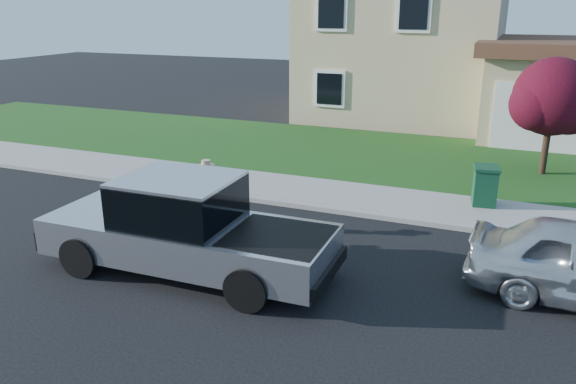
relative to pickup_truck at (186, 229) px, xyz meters
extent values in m
plane|color=black|center=(0.53, 1.21, -0.87)|extent=(80.00, 80.00, 0.00)
cube|color=gray|center=(1.53, 4.11, -0.81)|extent=(40.00, 0.20, 0.12)
cube|color=gray|center=(1.53, 5.21, -0.79)|extent=(40.00, 2.00, 0.15)
cube|color=#124215|center=(1.53, 9.71, -0.82)|extent=(40.00, 7.00, 0.10)
cube|color=tan|center=(0.53, 18.21, 2.33)|extent=(8.00, 9.00, 6.40)
cube|color=tan|center=(7.03, 15.21, 0.73)|extent=(5.50, 6.00, 3.20)
cube|color=white|center=(7.03, 12.19, 0.38)|extent=(4.60, 0.12, 2.30)
cube|color=#4C2D1E|center=(7.03, 15.21, 2.53)|extent=(6.20, 6.80, 0.50)
cube|color=white|center=(-1.67, 13.66, 3.73)|extent=(1.30, 0.10, 1.50)
cube|color=white|center=(1.53, 13.66, 3.73)|extent=(1.30, 0.10, 1.50)
cube|color=black|center=(-1.67, 13.66, 0.73)|extent=(1.30, 0.10, 1.50)
cylinder|color=black|center=(-1.75, -0.92, -0.48)|extent=(0.78, 0.30, 0.77)
cylinder|color=black|center=(-1.77, 0.86, -0.48)|extent=(0.78, 0.30, 0.77)
cylinder|color=black|center=(1.68, -0.86, -0.48)|extent=(0.78, 0.30, 0.77)
cylinder|color=black|center=(1.65, 0.91, -0.48)|extent=(0.78, 0.30, 0.77)
cube|color=silver|center=(0.03, 0.00, -0.20)|extent=(5.53, 2.02, 0.70)
cube|color=black|center=(-0.12, 0.00, 0.53)|extent=(2.05, 1.83, 0.82)
cube|color=silver|center=(-0.12, 0.00, 0.96)|extent=(2.05, 1.83, 0.08)
cube|color=black|center=(1.86, 0.03, 0.13)|extent=(1.76, 1.67, 0.06)
cube|color=black|center=(-2.75, -0.04, -0.34)|extent=(0.14, 1.84, 0.39)
cube|color=black|center=(2.81, 0.04, -0.39)|extent=(0.14, 1.84, 0.24)
cube|color=black|center=(-0.91, 1.03, 0.43)|extent=(0.12, 0.21, 0.17)
imported|color=#E4A27D|center=(-0.70, 2.01, -0.13)|extent=(0.62, 0.51, 1.47)
cylinder|color=tan|center=(-0.70, 2.01, 0.62)|extent=(0.39, 0.39, 0.04)
cylinder|color=tan|center=(-0.70, 2.01, 0.68)|extent=(0.20, 0.20, 0.14)
cylinder|color=black|center=(6.39, 9.33, 0.00)|extent=(0.19, 0.19, 1.55)
sphere|color=#460F1C|center=(6.39, 9.33, 1.50)|extent=(2.22, 2.22, 2.22)
sphere|color=#460F1C|center=(6.87, 9.62, 1.21)|extent=(1.64, 1.64, 1.64)
sphere|color=#460F1C|center=(6.00, 9.04, 1.31)|extent=(1.55, 1.55, 1.55)
cube|color=#103C22|center=(4.97, 5.67, -0.27)|extent=(0.63, 0.70, 0.90)
cube|color=#103C22|center=(4.97, 5.67, 0.22)|extent=(0.69, 0.76, 0.07)
camera|label=1|loc=(5.43, -8.28, 3.97)|focal=35.00mm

